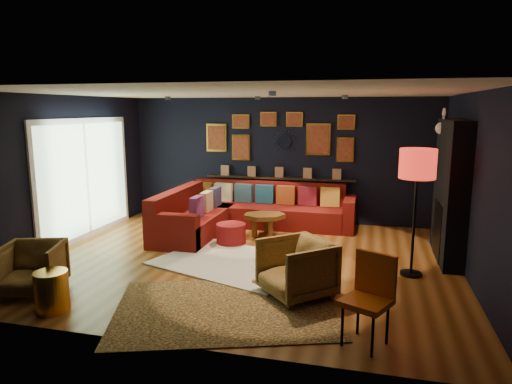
% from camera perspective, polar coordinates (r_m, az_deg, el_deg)
% --- Properties ---
extents(floor, '(6.50, 6.50, 0.00)m').
position_cam_1_polar(floor, '(7.32, -1.36, -8.48)').
color(floor, '#945B28').
rests_on(floor, ground).
extents(room_walls, '(6.50, 6.50, 6.50)m').
position_cam_1_polar(room_walls, '(6.98, -1.42, 4.01)').
color(room_walls, black).
rests_on(room_walls, ground).
extents(sectional, '(3.41, 2.69, 0.86)m').
position_cam_1_polar(sectional, '(9.07, -2.02, -2.66)').
color(sectional, maroon).
rests_on(sectional, ground).
extents(ledge, '(3.20, 0.12, 0.04)m').
position_cam_1_polar(ledge, '(9.65, 2.92, 1.73)').
color(ledge, black).
rests_on(ledge, room_walls).
extents(gallery_wall, '(3.15, 0.04, 1.02)m').
position_cam_1_polar(gallery_wall, '(9.59, 2.94, 7.01)').
color(gallery_wall, gold).
rests_on(gallery_wall, room_walls).
extents(sunburst_mirror, '(0.47, 0.16, 0.47)m').
position_cam_1_polar(sunburst_mirror, '(9.58, 3.60, 6.36)').
color(sunburst_mirror, silver).
rests_on(sunburst_mirror, room_walls).
extents(fireplace, '(0.31, 1.60, 2.20)m').
position_cam_1_polar(fireplace, '(7.78, 23.04, -0.41)').
color(fireplace, black).
rests_on(fireplace, ground).
extents(deer_head, '(0.50, 0.28, 0.45)m').
position_cam_1_polar(deer_head, '(8.18, 23.36, 7.32)').
color(deer_head, white).
rests_on(deer_head, fireplace).
extents(sliding_door, '(0.06, 2.80, 2.20)m').
position_cam_1_polar(sliding_door, '(8.97, -20.49, 1.59)').
color(sliding_door, white).
rests_on(sliding_door, ground).
extents(ceiling_spots, '(3.30, 2.50, 0.06)m').
position_cam_1_polar(ceiling_spots, '(7.71, 0.20, 11.81)').
color(ceiling_spots, black).
rests_on(ceiling_spots, room_walls).
extents(shag_rug, '(2.68, 2.30, 0.03)m').
position_cam_1_polar(shag_rug, '(7.17, -2.85, -8.77)').
color(shag_rug, silver).
rests_on(shag_rug, ground).
extents(leopard_rug, '(3.05, 2.59, 0.01)m').
position_cam_1_polar(leopard_rug, '(5.65, -3.93, -14.31)').
color(leopard_rug, '#AF8143').
rests_on(leopard_rug, ground).
extents(coffee_table, '(0.97, 0.86, 0.40)m').
position_cam_1_polar(coffee_table, '(8.53, 1.04, -3.28)').
color(coffee_table, brown).
rests_on(coffee_table, shag_rug).
extents(pouf, '(0.52, 0.52, 0.34)m').
position_cam_1_polar(pouf, '(8.09, -3.13, -5.17)').
color(pouf, maroon).
rests_on(pouf, shag_rug).
extents(armchair_left, '(0.88, 0.85, 0.73)m').
position_cam_1_polar(armchair_left, '(6.63, -26.19, -8.28)').
color(armchair_left, '#BE8A3C').
rests_on(armchair_left, ground).
extents(armchair_right, '(1.08, 1.08, 0.81)m').
position_cam_1_polar(armchair_right, '(5.88, 5.09, -9.14)').
color(armchair_right, '#BE8A3C').
rests_on(armchair_right, ground).
extents(gold_stool, '(0.39, 0.39, 0.49)m').
position_cam_1_polar(gold_stool, '(6.01, -24.17, -11.27)').
color(gold_stool, gold).
rests_on(gold_stool, ground).
extents(orange_chair, '(0.59, 0.59, 0.93)m').
position_cam_1_polar(orange_chair, '(4.85, 14.06, -11.97)').
color(orange_chair, black).
rests_on(orange_chair, ground).
extents(floor_lamp, '(0.50, 0.50, 1.83)m').
position_cam_1_polar(floor_lamp, '(6.70, 19.53, 2.75)').
color(floor_lamp, black).
rests_on(floor_lamp, ground).
extents(dog, '(1.25, 0.71, 0.38)m').
position_cam_1_polar(dog, '(6.16, 4.69, -10.24)').
color(dog, '#AB814C').
rests_on(dog, leopard_rug).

